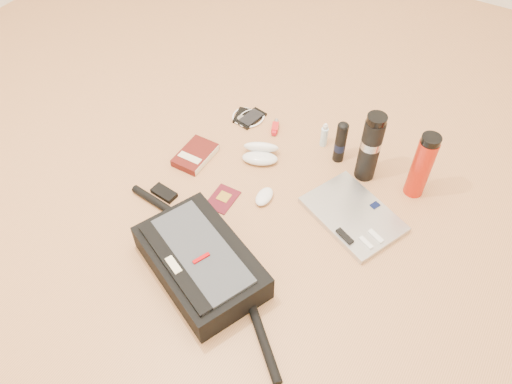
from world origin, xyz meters
TOP-DOWN VIEW (x-y plane):
  - ground at (0.00, 0.00)m, footprint 4.00×4.00m
  - messenger_bag at (-0.05, -0.27)m, footprint 0.84×0.44m
  - laptop at (0.29, 0.20)m, footprint 0.41×0.35m
  - book at (-0.38, 0.15)m, footprint 0.12×0.18m
  - passport at (-0.16, 0.02)m, footprint 0.09×0.13m
  - mouse at (-0.03, 0.11)m, footprint 0.06×0.10m
  - sunglasses_case at (-0.15, 0.28)m, footprint 0.18×0.17m
  - ipod at (-0.35, 0.46)m, footprint 0.11×0.11m
  - phone at (-0.31, 0.47)m, footprint 0.12×0.14m
  - inhaler at (-0.19, 0.46)m, footprint 0.05×0.09m
  - spray_bottle at (0.03, 0.48)m, footprint 0.04×0.04m
  - aerosol_can at (0.12, 0.44)m, footprint 0.06×0.06m
  - thermos_black at (0.24, 0.41)m, footprint 0.10×0.10m
  - thermos_red at (0.43, 0.43)m, footprint 0.07×0.07m

SIDE VIEW (x-z plane):
  - ground at x=0.00m, z-range 0.00..0.00m
  - passport at x=-0.16m, z-range 0.00..0.01m
  - ipod at x=-0.35m, z-range 0.00..0.01m
  - phone at x=-0.31m, z-range 0.00..0.01m
  - laptop at x=0.29m, z-range 0.00..0.03m
  - inhaler at x=-0.19m, z-range 0.00..0.02m
  - mouse at x=-0.03m, z-range 0.00..0.03m
  - book at x=-0.38m, z-range 0.00..0.03m
  - sunglasses_case at x=-0.15m, z-range -0.01..0.07m
  - spray_bottle at x=0.03m, z-range -0.01..0.11m
  - messenger_bag at x=-0.05m, z-range -0.01..0.12m
  - aerosol_can at x=0.12m, z-range 0.00..0.19m
  - thermos_red at x=0.43m, z-range 0.00..0.28m
  - thermos_black at x=0.24m, z-range 0.00..0.30m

